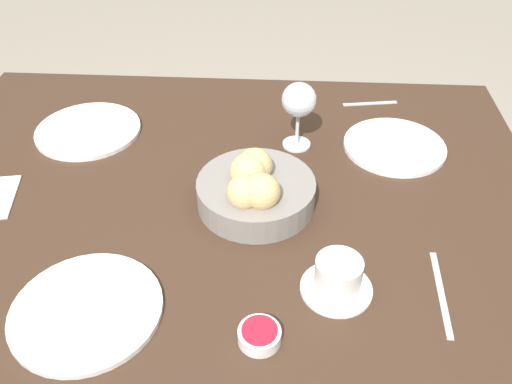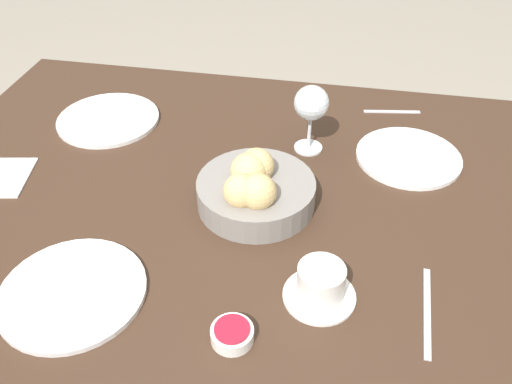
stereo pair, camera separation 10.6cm
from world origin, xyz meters
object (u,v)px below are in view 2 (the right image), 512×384
jam_bowl_berry (232,334)px  spoon_coffee (392,112)px  plate_near_left (408,157)px  wine_glass (311,105)px  coffee_cup (320,285)px  fork_silver (427,311)px  plate_far_center (72,292)px  plate_near_right (108,119)px  bread_basket (255,189)px

jam_bowl_berry → spoon_coffee: bearing=-108.4°
plate_near_left → wine_glass: wine_glass is taller
plate_near_left → coffee_cup: coffee_cup is taller
jam_bowl_berry → fork_silver: (-0.30, -0.11, -0.01)m
plate_far_center → jam_bowl_berry: (-0.28, 0.04, 0.01)m
plate_far_center → plate_near_left: bearing=-138.2°
coffee_cup → spoon_coffee: size_ratio=0.87×
plate_near_right → wine_glass: bearing=177.0°
bread_basket → jam_bowl_berry: size_ratio=3.48×
coffee_cup → spoon_coffee: 0.64m
coffee_cup → bread_basket: bearing=-54.6°
coffee_cup → plate_near_left: bearing=-109.9°
plate_near_left → spoon_coffee: 0.20m
coffee_cup → fork_silver: coffee_cup is taller
plate_near_left → wine_glass: (0.22, 0.00, 0.11)m
jam_bowl_berry → wine_glass: bearing=-96.0°
wine_glass → spoon_coffee: (-0.19, -0.20, -0.11)m
plate_near_right → jam_bowl_berry: bearing=127.9°
wine_glass → spoon_coffee: size_ratio=1.11×
plate_far_center → spoon_coffee: plate_far_center is taller
spoon_coffee → jam_bowl_berry: bearing=71.6°
plate_near_left → plate_far_center: (0.56, 0.50, 0.00)m
wine_glass → fork_silver: wine_glass is taller
plate_near_left → jam_bowl_berry: (0.28, 0.54, 0.01)m
bread_basket → plate_far_center: bearing=47.8°
wine_glass → fork_silver: 0.50m
wine_glass → fork_silver: (-0.24, 0.43, -0.11)m
bread_basket → plate_far_center: bread_basket is taller
spoon_coffee → fork_silver: bearing=94.9°
plate_near_right → spoon_coffee: 0.70m
plate_near_right → fork_silver: 0.86m
wine_glass → bread_basket: bearing=69.4°
bread_basket → spoon_coffee: 0.50m
plate_near_right → bread_basket: bearing=149.3°
plate_far_center → coffee_cup: (-0.40, -0.07, 0.03)m
plate_near_left → fork_silver: 0.43m
bread_basket → plate_near_left: size_ratio=1.01×
plate_near_right → fork_silver: (-0.73, 0.45, -0.00)m
spoon_coffee → plate_far_center: bearing=53.0°
plate_near_left → spoon_coffee: size_ratio=1.64×
bread_basket → jam_bowl_berry: bearing=94.7°
plate_far_center → jam_bowl_berry: jam_bowl_berry is taller
bread_basket → coffee_cup: bearing=125.4°
fork_silver → spoon_coffee: (0.05, -0.62, 0.00)m
wine_glass → plate_far_center: bearing=56.0°
plate_far_center → jam_bowl_berry: size_ratio=3.65×
bread_basket → fork_silver: 0.39m
plate_near_left → jam_bowl_berry: jam_bowl_berry is taller
plate_far_center → bread_basket: bearing=-132.2°
plate_far_center → jam_bowl_berry: 0.28m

